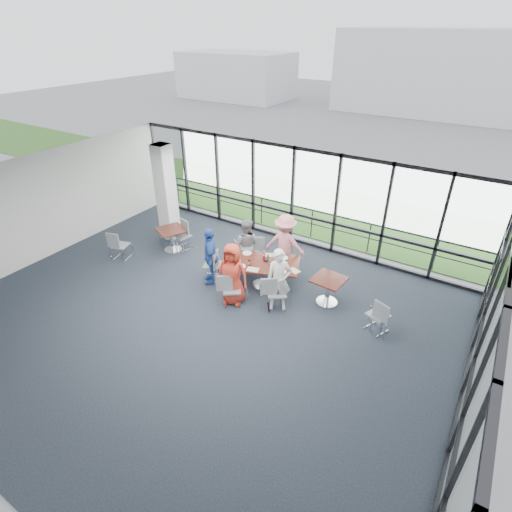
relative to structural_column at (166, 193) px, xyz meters
The scene contains 43 objects.
floor 4.96m from the structural_column, 39.81° to the right, with size 12.00×10.00×0.02m, color black.
ceiling 4.95m from the structural_column, 39.81° to the right, with size 12.00×10.00×0.04m, color silver.
wall_left 3.84m from the structural_column, 128.66° to the right, with size 0.10×10.00×3.20m, color silver.
curtain_wall_back 4.12m from the structural_column, 29.05° to the left, with size 12.00×0.10×3.20m, color white.
curtain_wall_right 10.06m from the structural_column, 17.35° to the right, with size 0.10×10.00×3.20m, color white.
exit_door 9.64m from the structural_column, ahead, with size 0.12×1.60×2.10m, color black.
structural_column is the anchor object (origin of this frame).
apron 8.04m from the structural_column, 62.78° to the left, with size 80.00×70.00×0.02m, color gray.
grass_strip 6.36m from the structural_column, 54.25° to the left, with size 80.00×5.00×0.01m, color #325722.
hangar_main 30.01m from the structural_column, 75.31° to the left, with size 24.00×10.00×6.00m, color silver.
hangar_aux 28.85m from the structural_column, 119.94° to the left, with size 10.00×6.00×4.00m, color silver.
guard_rail 4.57m from the structural_column, 35.84° to the left, with size 0.06×0.06×12.00m, color #2D2D33.
main_table 4.38m from the structural_column, 11.40° to the right, with size 2.32×1.81×0.75m.
side_table_left 1.38m from the structural_column, 44.01° to the right, with size 1.05×1.05×0.75m.
side_table_right 6.18m from the structural_column, ahead, with size 0.84×0.84×0.75m.
diner_near_left 4.44m from the structural_column, 25.68° to the right, with size 0.84×0.55×1.72m, color #B93221.
diner_near_right 5.35m from the structural_column, 16.38° to the right, with size 0.62×0.46×1.71m, color silver.
diner_far_left 3.43m from the structural_column, ahead, with size 0.78×0.48×1.61m, color slate.
diner_far_right 4.41m from the structural_column, ahead, with size 1.17×0.60×1.80m, color #CF7581.
diner_end 3.32m from the structural_column, 26.54° to the right, with size 0.99×0.54×1.69m, color #284E9E.
chair_main_nl 4.61m from the structural_column, 26.58° to the right, with size 0.44×0.44×0.91m, color gray, non-canonical shape.
chair_main_nr 5.39m from the structural_column, 16.93° to the right, with size 0.46×0.46×0.94m, color gray, non-canonical shape.
chair_main_fl 3.56m from the structural_column, ahead, with size 0.42×0.42×0.86m, color gray, non-canonical shape.
chair_main_fr 4.35m from the structural_column, ahead, with size 0.41×0.41×0.83m, color gray, non-canonical shape.
chair_main_end 3.32m from the structural_column, 24.92° to the right, with size 0.46×0.46×0.94m, color gray, non-canonical shape.
chair_spare_la 2.24m from the structural_column, 99.09° to the right, with size 0.44×0.44×0.91m, color gray, non-canonical shape.
chair_spare_lb 1.52m from the structural_column, 23.57° to the right, with size 0.45×0.45×0.91m, color gray, non-canonical shape.
chair_spare_r 7.67m from the structural_column, ahead, with size 0.45×0.45×0.92m, color gray, non-canonical shape.
plate_nl 4.13m from the structural_column, 19.39° to the right, with size 0.28×0.28×0.01m, color white.
plate_nr 5.05m from the structural_column, 11.28° to the right, with size 0.25×0.25×0.01m, color white.
plate_fl 3.73m from the structural_column, 10.29° to the right, with size 0.26×0.26×0.01m, color white.
plate_fr 4.65m from the structural_column, ahead, with size 0.29×0.29×0.01m, color white.
plate_end 3.70m from the structural_column, 18.59° to the right, with size 0.25×0.25×0.01m, color white.
tumbler_a 4.22m from the structural_column, 16.13° to the right, with size 0.07×0.07×0.14m, color white.
tumbler_b 4.65m from the structural_column, 11.13° to the right, with size 0.07×0.07×0.15m, color white.
tumbler_c 4.25m from the structural_column, ahead, with size 0.07×0.07×0.15m, color white.
tumbler_d 3.92m from the structural_column, 19.77° to the right, with size 0.08×0.08×0.15m, color white.
menu_a 4.45m from the structural_column, 17.13° to the right, with size 0.32×0.23×0.00m, color beige.
menu_b 5.26m from the structural_column, ahead, with size 0.30×0.21×0.00m, color beige.
menu_c 4.26m from the structural_column, ahead, with size 0.30×0.21×0.00m, color beige.
condiment_caddy 4.40m from the structural_column, ahead, with size 0.10×0.07×0.04m, color black.
ketchup_bottle 4.33m from the structural_column, 10.17° to the right, with size 0.06×0.06×0.18m, color #A0071E.
green_bottle 4.41m from the structural_column, ahead, with size 0.05×0.05×0.20m, color #17651B.
Camera 1 is at (5.40, -5.82, 6.45)m, focal length 28.00 mm.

